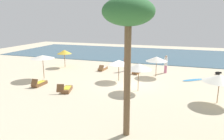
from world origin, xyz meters
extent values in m
plane|color=beige|center=(0.00, 0.00, 0.00)|extent=(60.00, 60.00, 0.00)
cube|color=#3D6075|center=(0.00, 17.00, 0.03)|extent=(48.00, 16.00, 0.06)
cylinder|color=brown|center=(-0.87, 0.53, 0.97)|extent=(0.06, 0.06, 1.94)
cone|color=white|center=(-0.87, 0.53, 1.78)|extent=(2.02, 2.02, 0.42)
cylinder|color=olive|center=(-8.87, 4.19, 1.03)|extent=(0.06, 0.06, 2.07)
cone|color=gold|center=(-8.87, 4.19, 1.88)|extent=(1.73, 1.73, 0.48)
cylinder|color=brown|center=(-8.10, -1.13, 1.14)|extent=(0.06, 0.06, 2.29)
cone|color=silver|center=(-8.10, -1.13, 2.18)|extent=(2.29, 2.29, 0.32)
cylinder|color=brown|center=(7.33, -2.69, 0.99)|extent=(0.06, 0.06, 1.99)
cone|color=silver|center=(7.33, -2.69, 1.79)|extent=(2.29, 2.29, 0.49)
cylinder|color=brown|center=(1.51, -1.85, 1.11)|extent=(0.05, 0.05, 2.22)
cone|color=white|center=(1.51, -1.85, 2.04)|extent=(2.15, 2.15, 0.48)
cylinder|color=brown|center=(2.31, 3.22, 1.00)|extent=(0.06, 0.06, 2.01)
cone|color=silver|center=(2.31, 3.22, 1.82)|extent=(2.18, 2.18, 0.47)
cube|color=olive|center=(-3.89, 4.19, 0.14)|extent=(0.72, 1.55, 0.28)
cube|color=olive|center=(-3.83, 3.49, 0.42)|extent=(0.61, 0.54, 0.52)
cube|color=white|center=(-3.89, 4.19, 0.30)|extent=(0.60, 1.09, 0.03)
cube|color=brown|center=(-3.95, -3.83, 0.14)|extent=(1.01, 1.61, 0.28)
cube|color=brown|center=(-4.16, -4.50, 0.44)|extent=(0.65, 0.51, 0.61)
cube|color=yellow|center=(-3.95, -3.83, 0.30)|extent=(0.79, 1.15, 0.03)
cube|color=brown|center=(-7.08, -3.19, 0.14)|extent=(0.62, 1.51, 0.28)
cube|color=brown|center=(-7.07, -3.89, 0.44)|extent=(0.57, 0.37, 0.61)
cube|color=yellow|center=(-7.08, -3.19, 0.30)|extent=(0.52, 1.06, 0.03)
cube|color=brown|center=(0.18, 3.96, 0.14)|extent=(0.82, 1.57, 0.28)
cube|color=brown|center=(0.29, 3.27, 0.42)|extent=(0.64, 0.57, 0.52)
cube|color=#26262D|center=(0.18, 3.96, 0.30)|extent=(0.67, 1.12, 0.03)
cylinder|color=#D17299|center=(3.12, 5.07, 0.41)|extent=(0.41, 0.41, 0.83)
cylinder|color=white|center=(3.12, 5.07, 1.26)|extent=(0.48, 0.48, 0.87)
sphere|color=tan|center=(3.12, 5.07, 1.80)|extent=(0.23, 0.23, 0.23)
cylinder|color=#D17299|center=(-1.26, 4.41, 0.37)|extent=(0.40, 0.40, 0.73)
cylinder|color=#BF3338|center=(-1.26, 4.41, 1.11)|extent=(0.47, 0.47, 0.76)
sphere|color=beige|center=(-1.26, 4.41, 1.59)|extent=(0.21, 0.21, 0.21)
cylinder|color=brown|center=(2.36, -8.84, 2.82)|extent=(0.32, 0.32, 5.64)
ellipsoid|color=#2D6633|center=(2.36, -8.84, 6.06)|extent=(2.39, 2.39, 1.32)
cube|color=black|center=(8.49, 6.11, 0.02)|extent=(0.42, 0.31, 0.04)
ellipsoid|color=black|center=(8.49, 6.11, 0.17)|extent=(0.69, 0.47, 0.28)
sphere|color=black|center=(8.75, 6.01, 0.23)|extent=(0.20, 0.20, 0.20)
ellipsoid|color=#338CCC|center=(5.91, 2.88, 0.04)|extent=(2.18, 1.81, 0.07)
camera|label=1|loc=(4.80, -18.46, 5.71)|focal=34.41mm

